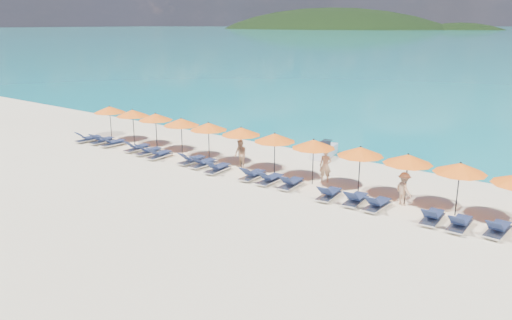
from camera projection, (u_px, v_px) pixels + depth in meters
The scene contains 36 objects.
ground at pixel (215, 200), 22.06m from camera, with size 1400.00×1400.00×0.00m, color beige.
headland_main at pixel (328, 60), 621.08m from camera, with size 374.00×242.00×126.50m.
headland_small at pixel (457, 63), 547.42m from camera, with size 162.00×126.00×85.50m.
jetski at pixel (325, 151), 29.20m from camera, with size 1.48×2.63×0.88m.
beachgoer_a at pixel (325, 166), 24.45m from camera, with size 0.60×0.39×1.64m, color tan.
beachgoer_b at pixel (240, 154), 26.71m from camera, with size 0.76×0.44×1.57m, color tan.
beachgoer_c at pixel (404, 189), 21.33m from camera, with size 0.94×0.44×1.46m, color tan.
umbrella_0 at pixel (110, 109), 33.16m from camera, with size 2.10×2.10×2.28m.
umbrella_1 at pixel (133, 113), 31.87m from camera, with size 2.10×2.10×2.28m.
umbrella_2 at pixel (156, 117), 30.55m from camera, with size 2.10×2.10×2.28m.
umbrella_3 at pixel (181, 122), 28.98m from camera, with size 2.10×2.10×2.28m.
umbrella_4 at pixel (208, 126), 27.76m from camera, with size 2.10×2.10×2.28m.
umbrella_5 at pixel (241, 131), 26.51m from camera, with size 2.10×2.10×2.28m.
umbrella_6 at pixel (275, 138), 25.07m from camera, with size 2.10×2.10×2.28m.
umbrella_7 at pixel (314, 144), 23.75m from camera, with size 2.10×2.10×2.28m.
umbrella_8 at pixel (360, 151), 22.37m from camera, with size 2.10×2.10×2.28m.
umbrella_9 at pixel (408, 159), 21.10m from camera, with size 2.10×2.10×2.28m.
umbrella_10 at pixel (460, 168), 19.82m from camera, with size 2.10×2.10×2.28m.
lounger_0 at pixel (88, 138), 32.82m from camera, with size 0.73×1.74×0.66m.
lounger_1 at pixel (102, 140), 32.31m from camera, with size 0.69×1.72×0.66m.
lounger_2 at pixel (113, 143), 31.67m from camera, with size 0.68×1.72×0.66m.
lounger_3 at pixel (137, 148), 30.42m from camera, with size 0.63×1.71×0.66m.
lounger_4 at pixel (148, 151), 29.65m from camera, with size 0.78×1.75×0.66m.
lounger_5 at pixel (159, 154), 28.83m from camera, with size 0.75×1.74×0.66m.
lounger_6 at pixel (192, 160), 27.71m from camera, with size 0.72×1.73×0.66m.
lounger_7 at pixel (203, 163), 27.09m from camera, with size 0.65×1.71×0.66m.
lounger_8 at pixel (217, 168), 26.13m from camera, with size 0.78×1.75×0.66m.
lounger_9 at pixel (252, 175), 24.99m from camera, with size 0.72×1.73×0.66m.
lounger_10 at pixel (270, 179), 24.32m from camera, with size 0.65×1.71×0.66m.
lounger_11 at pixel (291, 183), 23.69m from camera, with size 0.77×1.75×0.66m.
lounger_12 at pixel (329, 194), 22.20m from camera, with size 0.79×1.75×0.66m.
lounger_13 at pixel (355, 199), 21.55m from camera, with size 0.77×1.75×0.66m.
lounger_14 at pixel (377, 204), 20.94m from camera, with size 0.67×1.72×0.66m.
lounger_15 at pixel (432, 217), 19.58m from camera, with size 0.73×1.74×0.66m.
lounger_16 at pixel (460, 223), 18.94m from camera, with size 0.67×1.72×0.66m.
lounger_17 at pixel (498, 229), 18.43m from camera, with size 0.71×1.73×0.66m.
Camera 1 is at (14.12, -15.37, 7.60)m, focal length 35.00 mm.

